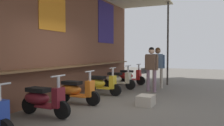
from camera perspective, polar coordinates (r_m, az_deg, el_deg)
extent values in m
plane|color=#605B54|center=(6.39, -0.37, -10.73)|extent=(33.38, 33.38, 0.00)
cube|color=brown|center=(7.31, -15.06, 6.32)|extent=(11.92, 0.25, 3.92)
cube|color=brown|center=(7.12, -13.07, -1.10)|extent=(10.73, 0.36, 0.05)
cube|color=orange|center=(7.34, -14.33, 13.74)|extent=(1.23, 0.02, 1.56)
cube|color=navy|center=(10.44, -1.40, 9.83)|extent=(1.54, 0.02, 1.79)
cylinder|color=#332D28|center=(10.86, 13.55, 4.75)|extent=(0.08, 0.08, 3.80)
ellipsoid|color=maroon|center=(5.80, -17.98, -8.18)|extent=(0.41, 0.72, 0.30)
cube|color=black|center=(5.73, -17.66, -6.28)|extent=(0.33, 0.56, 0.10)
cube|color=maroon|center=(5.59, -15.38, -10.12)|extent=(0.40, 0.52, 0.04)
cube|color=maroon|center=(5.35, -13.01, -8.25)|extent=(0.29, 0.17, 0.44)
cylinder|color=#B7B7BC|center=(5.33, -13.03, -6.88)|extent=(0.07, 0.07, 0.70)
cylinder|color=#B7B7BC|center=(5.28, -13.06, -3.13)|extent=(0.46, 0.06, 0.04)
cylinder|color=black|center=(5.34, -12.14, -11.22)|extent=(0.12, 0.40, 0.40)
cylinder|color=black|center=(6.01, -19.67, -9.77)|extent=(0.12, 0.40, 0.40)
ellipsoid|color=orange|center=(6.87, -10.17, -6.43)|extent=(0.39, 0.70, 0.30)
cube|color=black|center=(6.81, -9.84, -4.81)|extent=(0.31, 0.55, 0.10)
cube|color=orange|center=(6.70, -7.68, -7.94)|extent=(0.39, 0.50, 0.04)
cube|color=orange|center=(6.51, -5.46, -6.28)|extent=(0.28, 0.16, 0.44)
cylinder|color=#B7B7BC|center=(6.49, -5.46, -5.14)|extent=(0.07, 0.07, 0.70)
cylinder|color=#B7B7BC|center=(6.45, -5.48, -2.06)|extent=(0.46, 0.04, 0.04)
cylinder|color=black|center=(6.51, -4.68, -8.69)|extent=(0.11, 0.40, 0.40)
cylinder|color=black|center=(7.05, -11.84, -7.87)|extent=(0.11, 0.40, 0.40)
ellipsoid|color=gold|center=(8.20, -3.94, -4.94)|extent=(0.39, 0.71, 0.30)
cube|color=black|center=(8.15, -3.64, -3.57)|extent=(0.31, 0.56, 0.10)
cube|color=gold|center=(8.06, -1.75, -6.15)|extent=(0.39, 0.51, 0.04)
cube|color=gold|center=(7.90, 0.19, -4.71)|extent=(0.28, 0.17, 0.44)
cylinder|color=#B7B7BC|center=(7.88, 0.19, -3.78)|extent=(0.07, 0.07, 0.70)
cylinder|color=#B7B7BC|center=(7.85, 0.19, -1.24)|extent=(0.46, 0.05, 0.04)
cylinder|color=black|center=(7.89, 0.85, -6.70)|extent=(0.11, 0.40, 0.40)
cylinder|color=black|center=(8.35, -5.44, -6.20)|extent=(0.11, 0.40, 0.40)
ellipsoid|color=beige|center=(9.59, 0.44, -3.86)|extent=(0.43, 0.73, 0.30)
cube|color=black|center=(9.54, 0.71, -2.68)|extent=(0.34, 0.57, 0.10)
cube|color=beige|center=(9.44, 2.32, -4.87)|extent=(0.42, 0.53, 0.04)
cube|color=beige|center=(9.29, 3.99, -3.63)|extent=(0.29, 0.18, 0.44)
cylinder|color=#B7B7BC|center=(9.28, 3.99, -2.83)|extent=(0.07, 0.07, 0.70)
cylinder|color=#B7B7BC|center=(9.25, 4.00, -0.67)|extent=(0.46, 0.07, 0.04)
cylinder|color=black|center=(9.28, 4.55, -5.32)|extent=(0.13, 0.41, 0.40)
cylinder|color=black|center=(9.73, -0.86, -4.95)|extent=(0.13, 0.41, 0.40)
ellipsoid|color=red|center=(10.88, 3.42, -3.10)|extent=(0.43, 0.73, 0.30)
cube|color=black|center=(10.84, 3.66, -2.06)|extent=(0.34, 0.57, 0.10)
cube|color=red|center=(10.75, 5.11, -3.98)|extent=(0.42, 0.53, 0.04)
cube|color=red|center=(10.61, 6.60, -2.88)|extent=(0.29, 0.18, 0.44)
cylinder|color=#B7B7BC|center=(10.60, 6.60, -2.18)|extent=(0.07, 0.07, 0.70)
cylinder|color=#B7B7BC|center=(10.58, 6.61, -0.29)|extent=(0.46, 0.07, 0.04)
cylinder|color=black|center=(10.60, 7.09, -4.35)|extent=(0.13, 0.41, 0.40)
cylinder|color=black|center=(11.01, 2.24, -4.08)|extent=(0.13, 0.41, 0.40)
cylinder|color=gray|center=(8.79, 10.44, -4.39)|extent=(0.12, 0.12, 0.83)
cylinder|color=gray|center=(8.98, 8.85, -4.23)|extent=(0.12, 0.12, 0.83)
cube|color=brown|center=(8.83, 9.67, 0.25)|extent=(0.31, 0.45, 0.59)
sphere|color=tan|center=(8.82, 9.69, 2.95)|extent=(0.22, 0.22, 0.22)
sphere|color=black|center=(8.82, 9.69, 3.20)|extent=(0.21, 0.21, 0.21)
cylinder|color=brown|center=(8.70, 11.06, 0.05)|extent=(0.08, 0.08, 0.55)
cylinder|color=brown|center=(8.96, 8.32, 0.14)|extent=(0.08, 0.08, 0.55)
cube|color=#4C4C51|center=(9.00, 7.87, -1.92)|extent=(0.28, 0.17, 0.20)
cylinder|color=#ADA393|center=(9.79, 12.05, -3.69)|extent=(0.12, 0.12, 0.83)
cylinder|color=#ADA393|center=(9.89, 10.26, -3.61)|extent=(0.12, 0.12, 0.83)
cube|color=slate|center=(9.79, 11.18, 0.48)|extent=(0.27, 0.44, 0.59)
sphere|color=brown|center=(9.78, 11.20, 2.92)|extent=(0.22, 0.22, 0.22)
sphere|color=#472D19|center=(9.78, 11.21, 3.15)|extent=(0.21, 0.21, 0.21)
cylinder|color=slate|center=(9.78, 12.63, 0.33)|extent=(0.08, 0.08, 0.55)
cylinder|color=slate|center=(9.80, 9.74, 0.36)|extent=(0.08, 0.08, 0.55)
cube|color=#B2A899|center=(6.57, 8.31, -9.10)|extent=(0.54, 0.44, 0.29)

